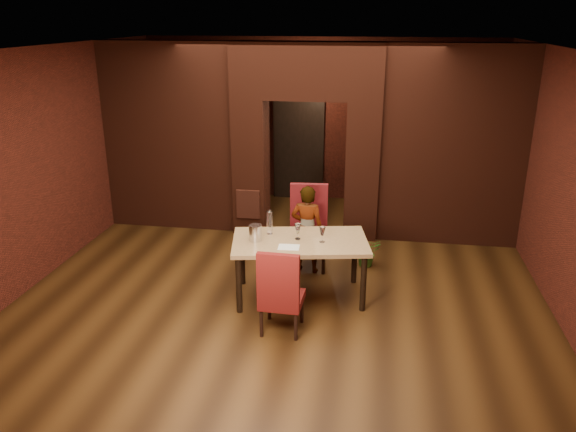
{
  "coord_description": "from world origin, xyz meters",
  "views": [
    {
      "loc": [
        1.17,
        -7.11,
        3.6
      ],
      "look_at": [
        0.02,
        0.0,
        1.0
      ],
      "focal_mm": 35.0,
      "sensor_mm": 36.0,
      "label": 1
    }
  ],
  "objects_px": {
    "chair_near": "(282,289)",
    "wine_glass_b": "(298,233)",
    "dining_table": "(300,268)",
    "wine_bucket": "(255,233)",
    "person_seated": "(307,229)",
    "potted_plant": "(367,252)",
    "chair_far": "(308,228)",
    "wine_glass_a": "(298,231)",
    "water_bottle": "(270,222)",
    "wine_glass_c": "(322,235)"
  },
  "relations": [
    {
      "from": "wine_glass_a",
      "to": "wine_glass_c",
      "type": "bearing_deg",
      "value": -10.21
    },
    {
      "from": "wine_glass_b",
      "to": "wine_glass_c",
      "type": "bearing_deg",
      "value": -6.44
    },
    {
      "from": "wine_glass_a",
      "to": "potted_plant",
      "type": "height_order",
      "value": "wine_glass_a"
    },
    {
      "from": "wine_glass_c",
      "to": "person_seated",
      "type": "bearing_deg",
      "value": 109.8
    },
    {
      "from": "water_bottle",
      "to": "potted_plant",
      "type": "bearing_deg",
      "value": 37.32
    },
    {
      "from": "dining_table",
      "to": "potted_plant",
      "type": "xyz_separation_m",
      "value": [
        0.86,
        1.14,
        -0.19
      ]
    },
    {
      "from": "dining_table",
      "to": "wine_bucket",
      "type": "distance_m",
      "value": 0.78
    },
    {
      "from": "wine_glass_a",
      "to": "potted_plant",
      "type": "distance_m",
      "value": 1.59
    },
    {
      "from": "chair_far",
      "to": "potted_plant",
      "type": "distance_m",
      "value": 0.98
    },
    {
      "from": "wine_glass_a",
      "to": "water_bottle",
      "type": "relative_size",
      "value": 0.62
    },
    {
      "from": "wine_glass_a",
      "to": "wine_bucket",
      "type": "distance_m",
      "value": 0.55
    },
    {
      "from": "person_seated",
      "to": "wine_glass_b",
      "type": "bearing_deg",
      "value": 95.05
    },
    {
      "from": "wine_glass_c",
      "to": "chair_far",
      "type": "bearing_deg",
      "value": 107.3
    },
    {
      "from": "wine_glass_b",
      "to": "dining_table",
      "type": "bearing_deg",
      "value": -20.55
    },
    {
      "from": "wine_glass_b",
      "to": "potted_plant",
      "type": "height_order",
      "value": "wine_glass_b"
    },
    {
      "from": "wine_glass_c",
      "to": "water_bottle",
      "type": "xyz_separation_m",
      "value": [
        -0.73,
        0.18,
        0.06
      ]
    },
    {
      "from": "dining_table",
      "to": "potted_plant",
      "type": "bearing_deg",
      "value": 42.22
    },
    {
      "from": "dining_table",
      "to": "wine_glass_c",
      "type": "distance_m",
      "value": 0.59
    },
    {
      "from": "dining_table",
      "to": "wine_bucket",
      "type": "height_order",
      "value": "wine_bucket"
    },
    {
      "from": "potted_plant",
      "to": "wine_glass_a",
      "type": "bearing_deg",
      "value": -129.05
    },
    {
      "from": "chair_far",
      "to": "chair_near",
      "type": "relative_size",
      "value": 1.14
    },
    {
      "from": "wine_glass_b",
      "to": "wine_bucket",
      "type": "xyz_separation_m",
      "value": [
        -0.54,
        -0.12,
        0.01
      ]
    },
    {
      "from": "chair_far",
      "to": "person_seated",
      "type": "xyz_separation_m",
      "value": [
        0.0,
        -0.13,
        0.04
      ]
    },
    {
      "from": "wine_bucket",
      "to": "wine_glass_c",
      "type": "bearing_deg",
      "value": 5.63
    },
    {
      "from": "wine_glass_a",
      "to": "wine_bucket",
      "type": "relative_size",
      "value": 0.99
    },
    {
      "from": "wine_bucket",
      "to": "potted_plant",
      "type": "distance_m",
      "value": 2.03
    },
    {
      "from": "person_seated",
      "to": "chair_far",
      "type": "bearing_deg",
      "value": -83.12
    },
    {
      "from": "wine_bucket",
      "to": "wine_glass_b",
      "type": "bearing_deg",
      "value": 12.75
    },
    {
      "from": "chair_near",
      "to": "potted_plant",
      "type": "distance_m",
      "value": 2.26
    },
    {
      "from": "chair_far",
      "to": "wine_glass_b",
      "type": "bearing_deg",
      "value": -96.39
    },
    {
      "from": "chair_near",
      "to": "wine_glass_b",
      "type": "xyz_separation_m",
      "value": [
        0.06,
        0.89,
        0.38
      ]
    },
    {
      "from": "person_seated",
      "to": "wine_glass_a",
      "type": "xyz_separation_m",
      "value": [
        -0.02,
        -0.78,
        0.27
      ]
    },
    {
      "from": "wine_glass_b",
      "to": "potted_plant",
      "type": "xyz_separation_m",
      "value": [
        0.9,
        1.13,
        -0.7
      ]
    },
    {
      "from": "wine_glass_a",
      "to": "wine_glass_c",
      "type": "distance_m",
      "value": 0.33
    },
    {
      "from": "wine_glass_b",
      "to": "wine_bucket",
      "type": "distance_m",
      "value": 0.55
    },
    {
      "from": "chair_far",
      "to": "chair_near",
      "type": "height_order",
      "value": "chair_far"
    },
    {
      "from": "wine_glass_a",
      "to": "wine_glass_c",
      "type": "xyz_separation_m",
      "value": [
        0.33,
        -0.06,
        -0.0
      ]
    },
    {
      "from": "chair_far",
      "to": "wine_glass_c",
      "type": "height_order",
      "value": "chair_far"
    },
    {
      "from": "dining_table",
      "to": "potted_plant",
      "type": "relative_size",
      "value": 3.98
    },
    {
      "from": "dining_table",
      "to": "water_bottle",
      "type": "xyz_separation_m",
      "value": [
        -0.43,
        0.16,
        0.58
      ]
    },
    {
      "from": "wine_glass_c",
      "to": "wine_bucket",
      "type": "distance_m",
      "value": 0.87
    },
    {
      "from": "dining_table",
      "to": "wine_glass_c",
      "type": "height_order",
      "value": "wine_glass_c"
    },
    {
      "from": "chair_far",
      "to": "person_seated",
      "type": "relative_size",
      "value": 0.94
    },
    {
      "from": "chair_far",
      "to": "wine_glass_a",
      "type": "distance_m",
      "value": 0.97
    },
    {
      "from": "person_seated",
      "to": "wine_glass_c",
      "type": "bearing_deg",
      "value": 116.34
    },
    {
      "from": "chair_far",
      "to": "wine_glass_c",
      "type": "xyz_separation_m",
      "value": [
        0.3,
        -0.98,
        0.31
      ]
    },
    {
      "from": "dining_table",
      "to": "wine_glass_c",
      "type": "bearing_deg",
      "value": -15.51
    },
    {
      "from": "person_seated",
      "to": "potted_plant",
      "type": "xyz_separation_m",
      "value": [
        0.88,
        0.32,
        -0.44
      ]
    },
    {
      "from": "chair_near",
      "to": "person_seated",
      "type": "relative_size",
      "value": 0.82
    },
    {
      "from": "dining_table",
      "to": "wine_glass_a",
      "type": "distance_m",
      "value": 0.52
    }
  ]
}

